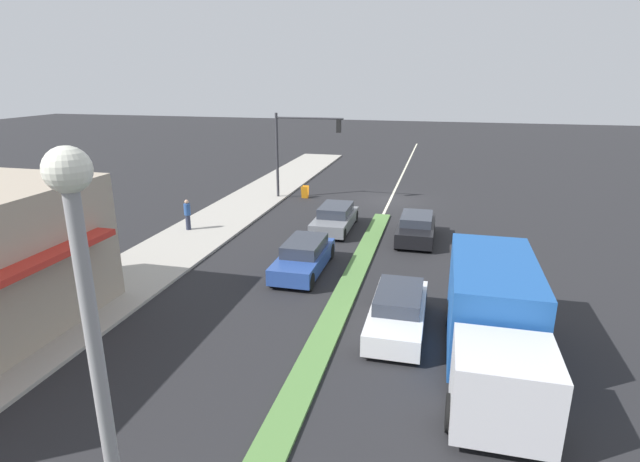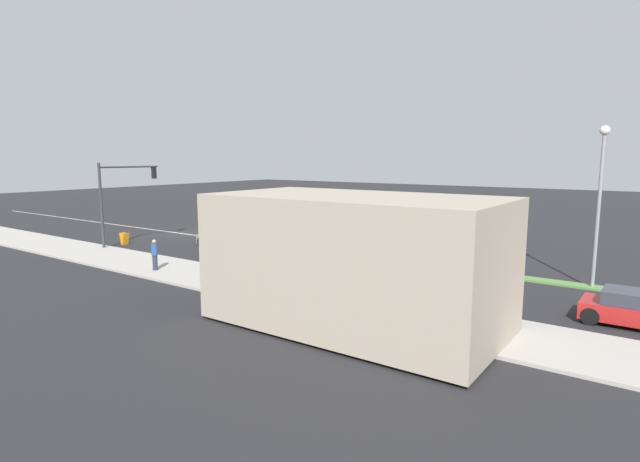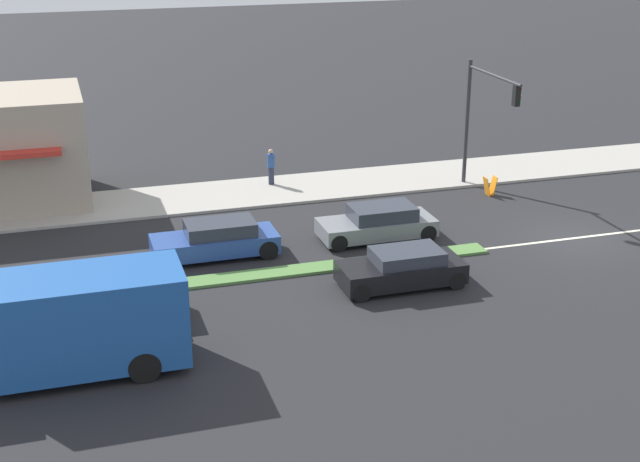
# 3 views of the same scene
# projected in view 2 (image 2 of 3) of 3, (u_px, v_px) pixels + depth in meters

# --- Properties ---
(ground_plane) EXTENTS (160.00, 160.00, 0.00)m
(ground_plane) POSITION_uv_depth(u_px,v_px,m) (381.00, 260.00, 29.65)
(ground_plane) COLOR #232326
(sidewalk_right) EXTENTS (4.00, 73.00, 0.12)m
(sidewalk_right) POSITION_uv_depth(u_px,v_px,m) (294.00, 294.00, 22.11)
(sidewalk_right) COLOR #A8A399
(sidewalk_right) RESTS_ON ground
(median_strip) EXTENTS (0.90, 46.00, 0.10)m
(median_strip) POSITION_uv_depth(u_px,v_px,m) (543.00, 281.00, 24.47)
(median_strip) COLOR #568442
(median_strip) RESTS_ON ground
(lane_marking_center) EXTENTS (0.16, 60.00, 0.01)m
(lane_marking_center) POSITION_uv_depth(u_px,v_px,m) (183.00, 234.00, 40.01)
(lane_marking_center) COLOR beige
(lane_marking_center) RESTS_ON ground
(building_corner_store) EXTENTS (6.10, 10.28, 4.62)m
(building_corner_store) POSITION_uv_depth(u_px,v_px,m) (355.00, 260.00, 17.77)
(building_corner_store) COLOR tan
(building_corner_store) RESTS_ON sidewalk_right
(traffic_signal_main) EXTENTS (4.59, 0.34, 5.60)m
(traffic_signal_main) POSITION_uv_depth(u_px,v_px,m) (120.00, 190.00, 33.84)
(traffic_signal_main) COLOR #333338
(traffic_signal_main) RESTS_ON sidewalk_right
(street_lamp) EXTENTS (0.44, 0.44, 7.37)m
(street_lamp) POSITION_uv_depth(u_px,v_px,m) (600.00, 186.00, 22.56)
(street_lamp) COLOR gray
(street_lamp) RESTS_ON median_strip
(pedestrian) EXTENTS (0.34, 0.34, 1.65)m
(pedestrian) POSITION_uv_depth(u_px,v_px,m) (155.00, 254.00, 26.43)
(pedestrian) COLOR #282D42
(pedestrian) RESTS_ON sidewalk_right
(warning_aframe_sign) EXTENTS (0.45, 0.53, 0.84)m
(warning_aframe_sign) POSITION_uv_depth(u_px,v_px,m) (125.00, 239.00, 34.88)
(warning_aframe_sign) COLOR orange
(warning_aframe_sign) RESTS_ON ground
(delivery_truck) EXTENTS (2.44, 7.50, 2.87)m
(delivery_truck) POSITION_uv_depth(u_px,v_px,m) (437.00, 228.00, 32.68)
(delivery_truck) COLOR silver
(delivery_truck) RESTS_ON ground
(suv_grey) EXTENTS (1.86, 4.44, 1.32)m
(suv_grey) POSITION_uv_depth(u_px,v_px,m) (228.00, 238.00, 33.91)
(suv_grey) COLOR slate
(suv_grey) RESTS_ON ground
(suv_black) EXTENTS (1.82, 4.22, 1.29)m
(suv_black) POSITION_uv_depth(u_px,v_px,m) (279.00, 231.00, 37.00)
(suv_black) COLOR black
(suv_black) RESTS_ON ground
(van_white) EXTENTS (1.75, 4.56, 1.32)m
(van_white) POSITION_uv_depth(u_px,v_px,m) (396.00, 244.00, 31.43)
(van_white) COLOR silver
(van_white) RESTS_ON ground
(coupe_blue) EXTENTS (1.77, 4.57, 1.36)m
(coupe_blue) POSITION_uv_depth(u_px,v_px,m) (301.00, 247.00, 30.28)
(coupe_blue) COLOR #284793
(coupe_blue) RESTS_ON ground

